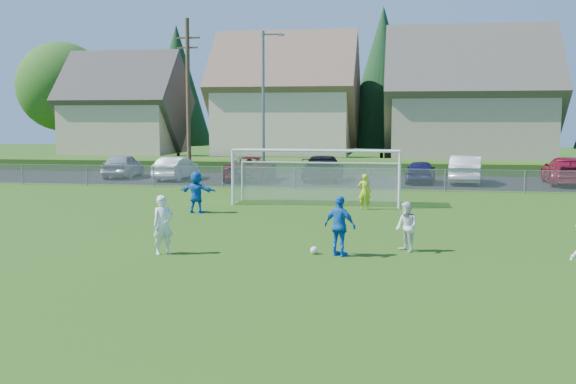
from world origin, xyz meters
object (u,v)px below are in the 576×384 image
Objects in this scene: player_blue_b at (196,192)px; car_b at (176,168)px; player_blue_a at (340,226)px; car_e at (421,172)px; player_white_a at (163,225)px; soccer_goal at (317,168)px; goalkeeper at (365,192)px; player_white_b at (407,227)px; car_a at (123,166)px; car_f at (466,170)px; car_g at (567,171)px; soccer_ball at (314,250)px; car_d at (323,168)px; car_c at (251,169)px.

player_blue_b reaches higher than car_b.
player_blue_a is 22.28m from car_e.
player_blue_b is 0.39× the size of car_b.
car_b is at bearing -33.25° from player_blue_a.
soccer_goal is at bearing 34.72° from player_white_a.
player_blue_a is 1.12× the size of goalkeeper.
goalkeeper is (-1.67, 8.94, 0.03)m from player_white_b.
car_a is at bearing 2.56° from car_e.
car_a is 21.64m from car_f.
car_g is (10.97, 12.48, 0.06)m from goalkeeper.
car_g is at bearing 39.63° from soccer_goal.
soccer_goal is (-13.17, -10.91, 0.82)m from car_g.
goalkeeper is 17.18m from car_b.
player_blue_a is at bearing -10.76° from soccer_ball.
player_blue_b is at bearing 59.26° from player_white_a.
car_e is at bearing 29.42° from player_white_a.
player_blue_a is at bearing 67.00° from car_g.
player_white_a is 0.30× the size of car_g.
car_g reaches higher than car_d.
player_white_a is 0.39× the size of car_b.
player_blue_b is 18.97m from car_f.
car_g is (27.29, -0.45, 0.03)m from car_a.
car_g reaches higher than car_c.
player_blue_a reaches higher than car_g.
player_white_b is 23.35m from car_g.
car_c is 4.44m from car_d.
player_white_b is at bearing 151.15° from player_blue_b.
car_d is 0.73× the size of soccer_goal.
car_f is (5.32, 12.50, 0.06)m from goalkeeper.
car_e is 0.72× the size of car_g.
player_white_a is 0.99× the size of player_blue_a.
car_a reaches higher than car_c.
player_white_a is 0.31× the size of car_c.
player_white_a reaches higher than car_g.
player_white_b is at bearing 87.57° from car_f.
player_blue_b reaches higher than player_white_b.
car_f is (2.63, 0.28, 0.13)m from car_e.
player_blue_b is 22.95m from car_g.
player_white_a is (-4.23, -0.67, 0.73)m from soccer_ball.
car_c is 18.55m from car_g.
car_e is 8.29m from car_g.
car_c reaches higher than soccer_ball.
soccer_ball is at bearing 95.78° from car_d.
goalkeeper is 0.28× the size of car_c.
soccer_goal is at bearing 134.67° from car_a.
goalkeeper is at bearing 52.19° from car_g.
car_f is at bearing -116.07° from goalkeeper.
car_e is 11.76m from soccer_goal.
car_b is at bearing 4.86° from car_g.
car_g is at bearing -134.33° from goalkeeper.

